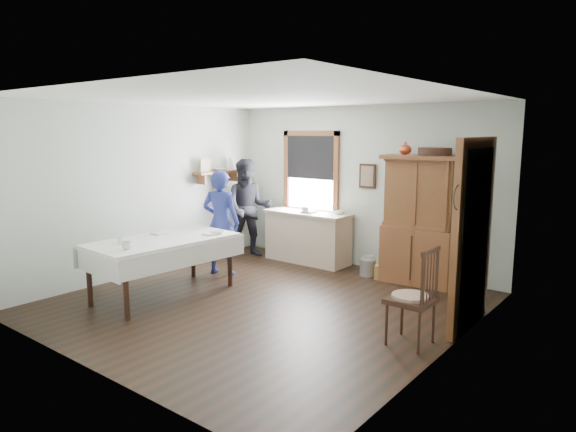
{
  "coord_description": "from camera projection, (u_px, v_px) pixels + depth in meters",
  "views": [
    {
      "loc": [
        4.33,
        -4.99,
        2.28
      ],
      "look_at": [
        0.18,
        0.3,
        1.17
      ],
      "focal_mm": 32.0,
      "sensor_mm": 36.0,
      "label": 1
    }
  ],
  "objects": [
    {
      "name": "room",
      "position": [
        263.0,
        204.0,
        6.66
      ],
      "size": [
        5.01,
        5.01,
        2.7
      ],
      "color": "black",
      "rests_on": "ground"
    },
    {
      "name": "window",
      "position": [
        311.0,
        168.0,
        9.14
      ],
      "size": [
        1.18,
        0.07,
        1.48
      ],
      "color": "white",
      "rests_on": "room"
    },
    {
      "name": "doorway",
      "position": [
        474.0,
        230.0,
        5.86
      ],
      "size": [
        0.09,
        1.14,
        2.22
      ],
      "color": "#403A2E",
      "rests_on": "room"
    },
    {
      "name": "wall_shelf",
      "position": [
        219.0,
        171.0,
        9.26
      ],
      "size": [
        0.24,
        1.0,
        0.44
      ],
      "color": "brown",
      "rests_on": "room"
    },
    {
      "name": "framed_picture",
      "position": [
        367.0,
        176.0,
        8.45
      ],
      "size": [
        0.3,
        0.04,
        0.4
      ],
      "primitive_type": "cube",
      "color": "#361D13",
      "rests_on": "room"
    },
    {
      "name": "rug_beater",
      "position": [
        459.0,
        186.0,
        5.34
      ],
      "size": [
        0.01,
        0.27,
        0.27
      ],
      "primitive_type": "torus",
      "rotation": [
        0.0,
        1.57,
        0.0
      ],
      "color": "black",
      "rests_on": "room"
    },
    {
      "name": "work_counter",
      "position": [
        308.0,
        237.0,
        9.01
      ],
      "size": [
        1.57,
        0.61,
        0.89
      ],
      "primitive_type": "cube",
      "rotation": [
        0.0,
        0.0,
        -0.01
      ],
      "color": "tan",
      "rests_on": "room"
    },
    {
      "name": "china_hutch",
      "position": [
        419.0,
        220.0,
        7.66
      ],
      "size": [
        1.17,
        0.62,
        1.93
      ],
      "primitive_type": "cube",
      "rotation": [
        0.0,
        0.0,
        0.08
      ],
      "color": "brown",
      "rests_on": "room"
    },
    {
      "name": "dining_table",
      "position": [
        164.0,
        267.0,
        7.14
      ],
      "size": [
        1.22,
        2.11,
        0.82
      ],
      "primitive_type": "cube",
      "rotation": [
        0.0,
        0.0,
        -0.07
      ],
      "color": "silver",
      "rests_on": "room"
    },
    {
      "name": "spindle_chair",
      "position": [
        411.0,
        295.0,
        5.48
      ],
      "size": [
        0.51,
        0.51,
        1.09
      ],
      "primitive_type": "cube",
      "rotation": [
        0.0,
        0.0,
        -0.02
      ],
      "color": "#361D13",
      "rests_on": "room"
    },
    {
      "name": "pail",
      "position": [
        367.0,
        267.0,
        8.18
      ],
      "size": [
        0.28,
        0.28,
        0.26
      ],
      "primitive_type": "cube",
      "rotation": [
        0.0,
        0.0,
        -0.17
      ],
      "color": "#9C9EA4",
      "rests_on": "room"
    },
    {
      "name": "wicker_basket",
      "position": [
        387.0,
        272.0,
        8.01
      ],
      "size": [
        0.44,
        0.37,
        0.22
      ],
      "primitive_type": "cube",
      "rotation": [
        0.0,
        0.0,
        0.33
      ],
      "color": "#9A7246",
      "rests_on": "room"
    },
    {
      "name": "woman_blue",
      "position": [
        221.0,
        226.0,
        8.18
      ],
      "size": [
        0.67,
        0.56,
        1.56
      ],
      "primitive_type": "imported",
      "rotation": [
        0.0,
        0.0,
        3.52
      ],
      "color": "navy",
      "rests_on": "room"
    },
    {
      "name": "figure_dark",
      "position": [
        248.0,
        212.0,
        9.36
      ],
      "size": [
        1.02,
        0.99,
        1.65
      ],
      "primitive_type": "imported",
      "rotation": [
        0.0,
        0.0,
        0.69
      ],
      "color": "black",
      "rests_on": "room"
    },
    {
      "name": "table_cup_a",
      "position": [
        127.0,
        245.0,
        6.42
      ],
      "size": [
        0.14,
        0.14,
        0.1
      ],
      "primitive_type": "imported",
      "rotation": [
        0.0,
        0.0,
        0.09
      ],
      "color": "silver",
      "rests_on": "dining_table"
    },
    {
      "name": "table_cup_b",
      "position": [
        121.0,
        240.0,
        6.76
      ],
      "size": [
        0.13,
        0.13,
        0.1
      ],
      "primitive_type": "imported",
      "rotation": [
        0.0,
        0.0,
        -0.31
      ],
      "color": "silver",
      "rests_on": "dining_table"
    },
    {
      "name": "table_bowl",
      "position": [
        217.0,
        232.0,
        7.4
      ],
      "size": [
        0.25,
        0.25,
        0.05
      ],
      "primitive_type": "imported",
      "rotation": [
        0.0,
        0.0,
        -0.29
      ],
      "color": "silver",
      "rests_on": "dining_table"
    },
    {
      "name": "counter_book",
      "position": [
        304.0,
        211.0,
        8.92
      ],
      "size": [
        0.19,
        0.25,
        0.02
      ],
      "primitive_type": "imported",
      "rotation": [
        0.0,
        0.0,
        0.06
      ],
      "color": "#786450",
      "rests_on": "work_counter"
    },
    {
      "name": "counter_bowl",
      "position": [
        339.0,
        212.0,
        8.69
      ],
      "size": [
        0.23,
        0.23,
        0.06
      ],
      "primitive_type": "imported",
      "rotation": [
        0.0,
        0.0,
        -0.25
      ],
      "color": "silver",
      "rests_on": "work_counter"
    },
    {
      "name": "shelf_bowl",
      "position": [
        220.0,
        169.0,
        9.27
      ],
      "size": [
        0.22,
        0.22,
        0.05
      ],
      "primitive_type": "imported",
      "color": "silver",
      "rests_on": "wall_shelf"
    }
  ]
}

